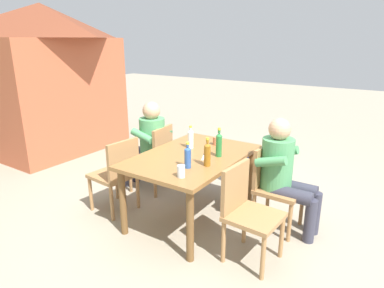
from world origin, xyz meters
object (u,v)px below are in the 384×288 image
person_in_white_shirt (148,142)px  table_knife (204,156)px  chair_near_right (273,183)px  brick_kiosk (48,75)px  backpack_by_near_side (263,174)px  dining_table (192,163)px  cup_glass (181,171)px  chair_far_left (117,172)px  bottle_clear (191,139)px  cup_terracotta (216,141)px  bottle_amber (207,154)px  person_in_plaid_shirt (284,170)px  bottle_blue (188,157)px  backpack_by_far_side (243,168)px  chair_near_left (246,208)px  bottle_green (219,144)px  chair_far_right (155,155)px

person_in_white_shirt → table_knife: 1.06m
chair_near_right → brick_kiosk: brick_kiosk is taller
chair_near_right → backpack_by_near_side: 0.99m
dining_table → cup_glass: cup_glass is taller
chair_far_left → bottle_clear: (0.52, -0.64, 0.36)m
person_in_white_shirt → bottle_clear: bearing=-100.7°
cup_terracotta → table_knife: size_ratio=0.41×
dining_table → chair_far_left: size_ratio=1.67×
bottle_amber → brick_kiosk: 3.95m
person_in_plaid_shirt → cup_terracotta: person_in_plaid_shirt is taller
bottle_clear → cup_glass: bottle_clear is taller
bottle_amber → bottle_blue: bearing=138.3°
chair_far_left → person_in_plaid_shirt: bearing=-68.4°
cup_terracotta → backpack_by_far_side: bearing=-3.3°
person_in_white_shirt → cup_glass: bearing=-127.7°
bottle_clear → cup_glass: (-0.74, -0.39, -0.06)m
cup_terracotta → table_knife: bearing=-168.1°
dining_table → bottle_clear: bearing=37.1°
chair_near_left → person_in_white_shirt: person_in_white_shirt is taller
chair_far_left → table_knife: 1.02m
person_in_white_shirt → backpack_by_near_side: (0.85, -1.25, -0.46)m
bottle_blue → cup_terracotta: (0.78, 0.13, -0.06)m
chair_far_left → bottle_amber: size_ratio=3.07×
cup_terracotta → table_knife: (-0.41, -0.09, -0.04)m
person_in_white_shirt → bottle_clear: 0.79m
bottle_green → backpack_by_far_side: (1.04, 0.18, -0.65)m
chair_far_right → person_in_white_shirt: person_in_white_shirt is taller
chair_near_left → bottle_amber: bearing=74.4°
bottle_amber → bottle_green: bearing=7.5°
bottle_blue → brick_kiosk: (1.11, 3.68, 0.46)m
brick_kiosk → chair_far_left: bearing=-112.2°
bottle_green → table_knife: size_ratio=1.35×
dining_table → brick_kiosk: (0.78, 3.51, 0.66)m
backpack_by_far_side → bottle_clear: bearing=167.2°
backpack_by_far_side → chair_near_left: bearing=-154.5°
bottle_blue → bottle_amber: bottle_amber is taller
dining_table → bottle_green: bottle_green is taller
chair_far_right → chair_far_left: (-0.67, -0.00, 0.00)m
backpack_by_far_side → person_in_white_shirt: bearing=130.4°
bottle_green → table_knife: bearing=119.6°
backpack_by_near_side → backpack_by_far_side: 0.28m
chair_far_right → backpack_by_far_side: chair_far_right is taller
chair_far_right → cup_glass: size_ratio=7.94×
dining_table → chair_near_right: (0.33, -0.78, -0.16)m
chair_far_right → bottle_blue: bearing=-125.0°
bottle_clear → table_knife: bearing=-118.6°
chair_near_right → cup_glass: (-0.88, 0.54, 0.31)m
person_in_plaid_shirt → bottle_blue: size_ratio=4.65×
chair_far_left → cup_glass: size_ratio=7.94×
cup_glass → chair_near_left: bearing=-67.0°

